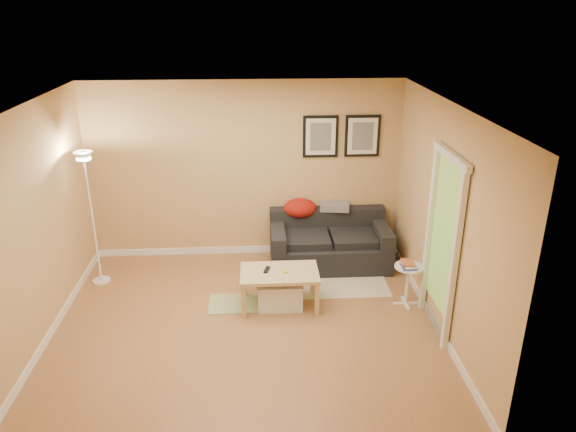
% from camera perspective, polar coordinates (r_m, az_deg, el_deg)
% --- Properties ---
extents(floor, '(4.50, 4.50, 0.00)m').
position_cam_1_polar(floor, '(6.55, -4.45, -11.49)').
color(floor, '#986341').
rests_on(floor, ground).
extents(ceiling, '(4.50, 4.50, 0.00)m').
position_cam_1_polar(ceiling, '(5.56, -5.25, 11.49)').
color(ceiling, white).
rests_on(ceiling, wall_back).
extents(wall_back, '(4.50, 0.00, 4.50)m').
position_cam_1_polar(wall_back, '(7.81, -4.56, 4.77)').
color(wall_back, tan).
rests_on(wall_back, ground).
extents(wall_front, '(4.50, 0.00, 4.50)m').
position_cam_1_polar(wall_front, '(4.16, -5.31, -11.74)').
color(wall_front, tan).
rests_on(wall_front, ground).
extents(wall_left, '(0.00, 4.00, 4.00)m').
position_cam_1_polar(wall_left, '(6.40, -25.38, -1.34)').
color(wall_left, tan).
rests_on(wall_left, ground).
extents(wall_right, '(0.00, 4.00, 4.00)m').
position_cam_1_polar(wall_right, '(6.28, 16.16, -0.44)').
color(wall_right, tan).
rests_on(wall_right, ground).
extents(baseboard_back, '(4.50, 0.02, 0.10)m').
position_cam_1_polar(baseboard_back, '(8.26, -4.30, -3.56)').
color(baseboard_back, white).
rests_on(baseboard_back, ground).
extents(baseboard_left, '(0.02, 4.00, 0.10)m').
position_cam_1_polar(baseboard_left, '(6.95, -23.62, -10.85)').
color(baseboard_left, white).
rests_on(baseboard_left, ground).
extents(baseboard_right, '(0.02, 4.00, 0.10)m').
position_cam_1_polar(baseboard_right, '(6.84, 14.97, -10.17)').
color(baseboard_right, white).
rests_on(baseboard_right, ground).
extents(sofa, '(1.70, 0.90, 0.75)m').
position_cam_1_polar(sofa, '(7.77, 4.45, -2.63)').
color(sofa, black).
rests_on(sofa, ground).
extents(red_throw, '(0.48, 0.36, 0.28)m').
position_cam_1_polar(red_throw, '(7.85, 1.29, 0.84)').
color(red_throw, '#9A1E0E').
rests_on(red_throw, sofa).
extents(plaid_throw, '(0.45, 0.32, 0.10)m').
position_cam_1_polar(plaid_throw, '(7.92, 4.96, 1.03)').
color(plaid_throw, '#A1825E').
rests_on(plaid_throw, sofa).
extents(framed_print_left, '(0.50, 0.04, 0.60)m').
position_cam_1_polar(framed_print_left, '(7.71, 3.47, 8.42)').
color(framed_print_left, black).
rests_on(framed_print_left, wall_back).
extents(framed_print_right, '(0.50, 0.04, 0.60)m').
position_cam_1_polar(framed_print_right, '(7.80, 7.90, 8.42)').
color(framed_print_right, black).
rests_on(framed_print_right, wall_back).
extents(area_rug, '(1.25, 0.85, 0.01)m').
position_cam_1_polar(area_rug, '(7.44, 5.60, -7.03)').
color(area_rug, beige).
rests_on(area_rug, ground).
extents(green_runner, '(0.70, 0.50, 0.01)m').
position_cam_1_polar(green_runner, '(6.97, -5.50, -9.20)').
color(green_runner, '#668C4C').
rests_on(green_runner, ground).
extents(coffee_table, '(0.98, 0.62, 0.48)m').
position_cam_1_polar(coffee_table, '(6.79, -0.91, -7.71)').
color(coffee_table, tan).
rests_on(coffee_table, ground).
extents(remote_control, '(0.09, 0.17, 0.02)m').
position_cam_1_polar(remote_control, '(6.70, -2.26, -5.72)').
color(remote_control, black).
rests_on(remote_control, coffee_table).
extents(tape_roll, '(0.07, 0.07, 0.03)m').
position_cam_1_polar(tape_roll, '(6.64, -0.27, -5.91)').
color(tape_roll, yellow).
rests_on(tape_roll, coffee_table).
extents(storage_bin, '(0.57, 0.42, 0.35)m').
position_cam_1_polar(storage_bin, '(6.82, -0.87, -8.19)').
color(storage_bin, white).
rests_on(storage_bin, ground).
extents(side_table, '(0.36, 0.36, 0.54)m').
position_cam_1_polar(side_table, '(6.96, 12.53, -7.20)').
color(side_table, white).
rests_on(side_table, ground).
extents(book_stack, '(0.17, 0.23, 0.07)m').
position_cam_1_polar(book_stack, '(6.79, 12.65, -5.02)').
color(book_stack, '#403298').
rests_on(book_stack, side_table).
extents(floor_lamp, '(0.24, 0.24, 1.85)m').
position_cam_1_polar(floor_lamp, '(7.51, -19.97, -0.70)').
color(floor_lamp, white).
rests_on(floor_lamp, ground).
extents(doorway, '(0.12, 1.01, 2.13)m').
position_cam_1_polar(doorway, '(6.24, 15.89, -3.31)').
color(doorway, white).
rests_on(doorway, ground).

